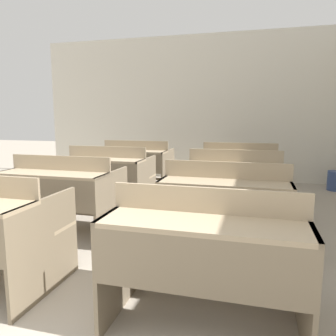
{
  "coord_description": "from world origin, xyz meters",
  "views": [
    {
      "loc": [
        1.47,
        -0.72,
        1.33
      ],
      "look_at": [
        0.56,
        2.61,
        0.79
      ],
      "focal_mm": 35.0,
      "sensor_mm": 36.0,
      "label": 1
    }
  ],
  "objects_px": {
    "bench_third_left": "(107,174)",
    "bench_back_left": "(136,163)",
    "bench_second_left": "(62,192)",
    "bench_front_right": "(206,251)",
    "bench_second_right": "(225,203)",
    "wastepaper_bin": "(336,181)",
    "bench_third_right": "(234,181)",
    "bench_back_right": "(239,167)"
  },
  "relations": [
    {
      "from": "bench_front_right",
      "to": "bench_third_left",
      "type": "xyz_separation_m",
      "value": [
        -1.84,
        2.41,
        0.0
      ]
    },
    {
      "from": "bench_back_left",
      "to": "wastepaper_bin",
      "type": "xyz_separation_m",
      "value": [
        3.54,
        0.88,
        -0.31
      ]
    },
    {
      "from": "bench_third_left",
      "to": "bench_third_right",
      "type": "distance_m",
      "value": 1.85
    },
    {
      "from": "bench_third_left",
      "to": "bench_back_left",
      "type": "bearing_deg",
      "value": 89.72
    },
    {
      "from": "bench_back_left",
      "to": "bench_back_right",
      "type": "distance_m",
      "value": 1.85
    },
    {
      "from": "bench_front_right",
      "to": "bench_back_left",
      "type": "height_order",
      "value": "same"
    },
    {
      "from": "bench_second_right",
      "to": "bench_second_left",
      "type": "bearing_deg",
      "value": 179.54
    },
    {
      "from": "bench_front_right",
      "to": "bench_third_right",
      "type": "xyz_separation_m",
      "value": [
        0.01,
        2.4,
        0.0
      ]
    },
    {
      "from": "bench_third_right",
      "to": "wastepaper_bin",
      "type": "bearing_deg",
      "value": 50.8
    },
    {
      "from": "bench_back_right",
      "to": "bench_third_left",
      "type": "bearing_deg",
      "value": -147.57
    },
    {
      "from": "bench_third_right",
      "to": "wastepaper_bin",
      "type": "height_order",
      "value": "bench_third_right"
    },
    {
      "from": "bench_second_right",
      "to": "bench_third_left",
      "type": "xyz_separation_m",
      "value": [
        -1.85,
        1.22,
        0.0
      ]
    },
    {
      "from": "bench_second_right",
      "to": "bench_back_left",
      "type": "bearing_deg",
      "value": 127.46
    },
    {
      "from": "bench_front_right",
      "to": "bench_second_left",
      "type": "distance_m",
      "value": 2.19
    },
    {
      "from": "bench_third_left",
      "to": "bench_back_left",
      "type": "xyz_separation_m",
      "value": [
        0.01,
        1.18,
        0.0
      ]
    },
    {
      "from": "bench_second_left",
      "to": "bench_third_right",
      "type": "xyz_separation_m",
      "value": [
        1.84,
        1.19,
        0.0
      ]
    },
    {
      "from": "bench_third_left",
      "to": "bench_third_right",
      "type": "bearing_deg",
      "value": -0.34
    },
    {
      "from": "wastepaper_bin",
      "to": "bench_third_left",
      "type": "bearing_deg",
      "value": -149.8
    },
    {
      "from": "bench_third_right",
      "to": "wastepaper_bin",
      "type": "relative_size",
      "value": 3.44
    },
    {
      "from": "bench_second_left",
      "to": "bench_third_right",
      "type": "height_order",
      "value": "same"
    },
    {
      "from": "bench_second_left",
      "to": "bench_second_right",
      "type": "height_order",
      "value": "same"
    },
    {
      "from": "bench_front_right",
      "to": "wastepaper_bin",
      "type": "height_order",
      "value": "bench_front_right"
    },
    {
      "from": "bench_back_left",
      "to": "bench_front_right",
      "type": "bearing_deg",
      "value": -63.02
    },
    {
      "from": "bench_third_left",
      "to": "bench_back_right",
      "type": "xyz_separation_m",
      "value": [
        1.85,
        1.18,
        0.0
      ]
    },
    {
      "from": "bench_third_right",
      "to": "bench_front_right",
      "type": "bearing_deg",
      "value": -90.34
    },
    {
      "from": "bench_third_left",
      "to": "bench_second_left",
      "type": "bearing_deg",
      "value": -89.4
    },
    {
      "from": "bench_second_right",
      "to": "bench_back_left",
      "type": "distance_m",
      "value": 3.02
    },
    {
      "from": "bench_second_right",
      "to": "bench_third_right",
      "type": "bearing_deg",
      "value": 89.7
    },
    {
      "from": "bench_second_left",
      "to": "bench_back_left",
      "type": "bearing_deg",
      "value": 90.16
    },
    {
      "from": "bench_second_left",
      "to": "bench_back_left",
      "type": "xyz_separation_m",
      "value": [
        -0.01,
        2.39,
        0.0
      ]
    },
    {
      "from": "bench_front_right",
      "to": "bench_second_right",
      "type": "height_order",
      "value": "same"
    },
    {
      "from": "bench_back_left",
      "to": "bench_third_left",
      "type": "bearing_deg",
      "value": -90.28
    },
    {
      "from": "bench_third_left",
      "to": "wastepaper_bin",
      "type": "bearing_deg",
      "value": 30.2
    },
    {
      "from": "bench_back_left",
      "to": "bench_second_left",
      "type": "bearing_deg",
      "value": -89.84
    },
    {
      "from": "bench_second_right",
      "to": "bench_third_right",
      "type": "distance_m",
      "value": 1.21
    },
    {
      "from": "bench_second_left",
      "to": "bench_second_right",
      "type": "xyz_separation_m",
      "value": [
        1.83,
        -0.01,
        0.0
      ]
    },
    {
      "from": "bench_second_right",
      "to": "wastepaper_bin",
      "type": "height_order",
      "value": "bench_second_right"
    },
    {
      "from": "bench_third_left",
      "to": "bench_front_right",
      "type": "bearing_deg",
      "value": -52.72
    },
    {
      "from": "bench_second_left",
      "to": "bench_third_left",
      "type": "distance_m",
      "value": 1.2
    },
    {
      "from": "bench_second_right",
      "to": "bench_back_right",
      "type": "relative_size",
      "value": 1.0
    },
    {
      "from": "bench_second_left",
      "to": "bench_third_left",
      "type": "relative_size",
      "value": 1.0
    },
    {
      "from": "bench_front_right",
      "to": "bench_second_right",
      "type": "bearing_deg",
      "value": 89.62
    }
  ]
}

